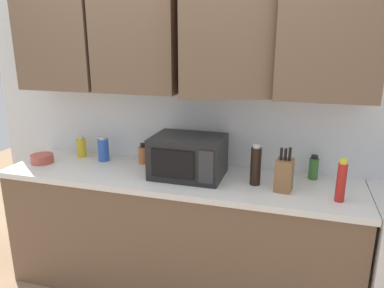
{
  "coord_description": "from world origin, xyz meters",
  "views": [
    {
      "loc": [
        0.79,
        -2.53,
        1.8
      ],
      "look_at": [
        0.1,
        -0.25,
        1.12
      ],
      "focal_mm": 33.98,
      "sensor_mm": 36.0,
      "label": 1
    }
  ],
  "objects_px": {
    "bottle_blue_cleaner": "(103,149)",
    "bottle_green_oil": "(314,168)",
    "bottle_red_sauce": "(341,181)",
    "microwave": "(188,156)",
    "bottle_spice_jar": "(144,154)",
    "bowl_ceramic_small": "(42,159)",
    "bottle_yellow_mustard": "(82,147)",
    "knife_block": "(284,175)",
    "bottle_soy_dark": "(256,166)"
  },
  "relations": [
    {
      "from": "bottle_green_oil",
      "to": "bottle_soy_dark",
      "type": "bearing_deg",
      "value": -149.39
    },
    {
      "from": "bottle_green_oil",
      "to": "bowl_ceramic_small",
      "type": "distance_m",
      "value": 1.99
    },
    {
      "from": "bottle_yellow_mustard",
      "to": "bottle_green_oil",
      "type": "bearing_deg",
      "value": 0.69
    },
    {
      "from": "bottle_green_oil",
      "to": "bottle_spice_jar",
      "type": "bearing_deg",
      "value": -178.71
    },
    {
      "from": "microwave",
      "to": "bottle_red_sauce",
      "type": "relative_size",
      "value": 1.86
    },
    {
      "from": "knife_block",
      "to": "bottle_red_sauce",
      "type": "relative_size",
      "value": 1.09
    },
    {
      "from": "bottle_green_oil",
      "to": "bottle_soy_dark",
      "type": "height_order",
      "value": "bottle_soy_dark"
    },
    {
      "from": "bottle_green_oil",
      "to": "bottle_red_sauce",
      "type": "height_order",
      "value": "bottle_red_sauce"
    },
    {
      "from": "knife_block",
      "to": "bottle_green_oil",
      "type": "height_order",
      "value": "knife_block"
    },
    {
      "from": "bottle_spice_jar",
      "to": "bottle_red_sauce",
      "type": "xyz_separation_m",
      "value": [
        1.37,
        -0.3,
        0.05
      ]
    },
    {
      "from": "microwave",
      "to": "bottle_spice_jar",
      "type": "xyz_separation_m",
      "value": [
        -0.41,
        0.16,
        -0.07
      ]
    },
    {
      "from": "bottle_blue_cleaner",
      "to": "bowl_ceramic_small",
      "type": "xyz_separation_m",
      "value": [
        -0.43,
        -0.18,
        -0.06
      ]
    },
    {
      "from": "bottle_spice_jar",
      "to": "knife_block",
      "type": "bearing_deg",
      "value": -12.59
    },
    {
      "from": "microwave",
      "to": "bottle_spice_jar",
      "type": "distance_m",
      "value": 0.44
    },
    {
      "from": "bottle_green_oil",
      "to": "bowl_ceramic_small",
      "type": "xyz_separation_m",
      "value": [
        -1.97,
        -0.25,
        -0.05
      ]
    },
    {
      "from": "bottle_blue_cleaner",
      "to": "bottle_green_oil",
      "type": "relative_size",
      "value": 1.16
    },
    {
      "from": "knife_block",
      "to": "bottle_red_sauce",
      "type": "bearing_deg",
      "value": -11.76
    },
    {
      "from": "bottle_soy_dark",
      "to": "bottle_spice_jar",
      "type": "height_order",
      "value": "bottle_soy_dark"
    },
    {
      "from": "bottle_blue_cleaner",
      "to": "microwave",
      "type": "bearing_deg",
      "value": -9.84
    },
    {
      "from": "knife_block",
      "to": "bottle_blue_cleaner",
      "type": "bearing_deg",
      "value": 171.78
    },
    {
      "from": "bottle_spice_jar",
      "to": "bottle_yellow_mustard",
      "type": "height_order",
      "value": "bottle_yellow_mustard"
    },
    {
      "from": "knife_block",
      "to": "bowl_ceramic_small",
      "type": "xyz_separation_m",
      "value": [
        -1.79,
        0.02,
        -0.07
      ]
    },
    {
      "from": "bottle_blue_cleaner",
      "to": "bottle_yellow_mustard",
      "type": "bearing_deg",
      "value": 169.05
    },
    {
      "from": "bottle_blue_cleaner",
      "to": "bottle_red_sauce",
      "type": "xyz_separation_m",
      "value": [
        1.69,
        -0.26,
        0.03
      ]
    },
    {
      "from": "knife_block",
      "to": "bowl_ceramic_small",
      "type": "height_order",
      "value": "knife_block"
    },
    {
      "from": "bottle_spice_jar",
      "to": "bottle_soy_dark",
      "type": "bearing_deg",
      "value": -12.13
    },
    {
      "from": "bottle_blue_cleaner",
      "to": "bottle_yellow_mustard",
      "type": "height_order",
      "value": "bottle_blue_cleaner"
    },
    {
      "from": "bottle_green_oil",
      "to": "bottle_yellow_mustard",
      "type": "distance_m",
      "value": 1.77
    },
    {
      "from": "bottle_blue_cleaner",
      "to": "bottle_spice_jar",
      "type": "height_order",
      "value": "bottle_blue_cleaner"
    },
    {
      "from": "bottle_green_oil",
      "to": "bottle_yellow_mustard",
      "type": "height_order",
      "value": "bottle_yellow_mustard"
    },
    {
      "from": "knife_block",
      "to": "bottle_spice_jar",
      "type": "height_order",
      "value": "knife_block"
    },
    {
      "from": "microwave",
      "to": "bottle_green_oil",
      "type": "distance_m",
      "value": 0.85
    },
    {
      "from": "bottle_spice_jar",
      "to": "bottle_yellow_mustard",
      "type": "distance_m",
      "value": 0.54
    },
    {
      "from": "microwave",
      "to": "bottle_red_sauce",
      "type": "height_order",
      "value": "microwave"
    },
    {
      "from": "bottle_blue_cleaner",
      "to": "bottle_spice_jar",
      "type": "xyz_separation_m",
      "value": [
        0.32,
        0.04,
        -0.02
      ]
    },
    {
      "from": "bottle_red_sauce",
      "to": "bottle_spice_jar",
      "type": "bearing_deg",
      "value": 167.6
    },
    {
      "from": "bottle_soy_dark",
      "to": "bottle_red_sauce",
      "type": "height_order",
      "value": "bottle_soy_dark"
    },
    {
      "from": "bottle_red_sauce",
      "to": "bottle_yellow_mustard",
      "type": "distance_m",
      "value": 1.94
    },
    {
      "from": "knife_block",
      "to": "bottle_soy_dark",
      "type": "height_order",
      "value": "knife_block"
    },
    {
      "from": "knife_block",
      "to": "bottle_yellow_mustard",
      "type": "xyz_separation_m",
      "value": [
        -1.59,
        0.24,
        -0.02
      ]
    },
    {
      "from": "microwave",
      "to": "knife_block",
      "type": "xyz_separation_m",
      "value": [
        0.64,
        -0.07,
        -0.04
      ]
    },
    {
      "from": "bottle_spice_jar",
      "to": "bottle_red_sauce",
      "type": "distance_m",
      "value": 1.4
    },
    {
      "from": "microwave",
      "to": "knife_block",
      "type": "bearing_deg",
      "value": -6.37
    },
    {
      "from": "bottle_green_oil",
      "to": "bottle_spice_jar",
      "type": "height_order",
      "value": "bottle_green_oil"
    },
    {
      "from": "bowl_ceramic_small",
      "to": "bottle_blue_cleaner",
      "type": "bearing_deg",
      "value": 23.15
    },
    {
      "from": "microwave",
      "to": "knife_block",
      "type": "relative_size",
      "value": 1.7
    },
    {
      "from": "bottle_red_sauce",
      "to": "bowl_ceramic_small",
      "type": "height_order",
      "value": "bottle_red_sauce"
    },
    {
      "from": "bottle_spice_jar",
      "to": "bottle_red_sauce",
      "type": "bearing_deg",
      "value": -12.4
    },
    {
      "from": "bottle_green_oil",
      "to": "bottle_yellow_mustard",
      "type": "xyz_separation_m",
      "value": [
        -1.77,
        -0.02,
        0.0
      ]
    },
    {
      "from": "bottle_red_sauce",
      "to": "bottle_blue_cleaner",
      "type": "bearing_deg",
      "value": 171.1
    }
  ]
}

